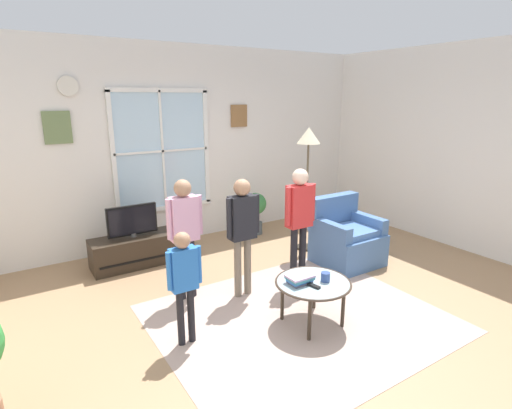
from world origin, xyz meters
The scene contains 18 objects.
ground_plane centered at (0.00, 0.00, -0.01)m, with size 6.88×5.89×0.02m, color #9E7A56.
back_wall centered at (-0.01, 2.70, 1.44)m, with size 6.28×0.17×2.87m.
side_wall_right centered at (3.20, 0.00, 1.44)m, with size 0.12×5.29×2.87m.
area_rug centered at (-0.03, -0.16, 0.00)m, with size 2.71×2.31×0.01m, color tan.
tv_stand centered at (-1.01, 2.04, 0.20)m, with size 1.09×0.44×0.39m.
television centered at (-1.01, 2.04, 0.61)m, with size 0.63×0.08×0.42m.
armchair centered at (1.37, 0.62, 0.33)m, with size 0.76×0.74×0.87m.
coffee_table centered at (0.02, -0.29, 0.41)m, with size 0.73×0.73×0.44m.
book_stack centered at (-0.10, -0.24, 0.48)m, with size 0.25×0.18×0.08m.
cup centered at (0.13, -0.34, 0.48)m, with size 0.09×0.09×0.09m, color #334C8C.
remote_near_books centered at (-0.03, -0.22, 0.45)m, with size 0.04×0.14×0.02m, color black.
remote_near_cup centered at (-0.04, -0.37, 0.45)m, with size 0.04×0.14×0.02m, color black.
person_pink_shirt centered at (-0.79, 0.85, 0.83)m, with size 0.40×0.18×1.33m.
person_black_shirt centered at (-0.24, 0.57, 0.83)m, with size 0.40×0.18×1.32m.
person_blue_shirt centered at (-1.13, 0.06, 0.66)m, with size 0.32×0.14×1.05m.
person_red_shirt centered at (0.48, 0.51, 0.86)m, with size 0.41×0.19×1.37m.
potted_plant_by_window centered at (0.99, 2.24, 0.43)m, with size 0.34×0.34×0.67m.
floor_lamp centered at (1.25, 1.30, 1.46)m, with size 0.32×0.32×1.75m.
Camera 1 is at (-2.32, -2.93, 2.14)m, focal length 28.11 mm.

